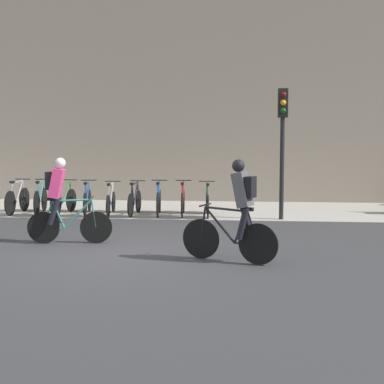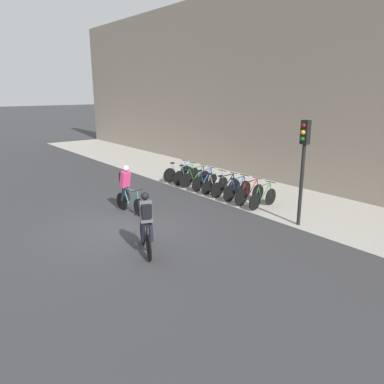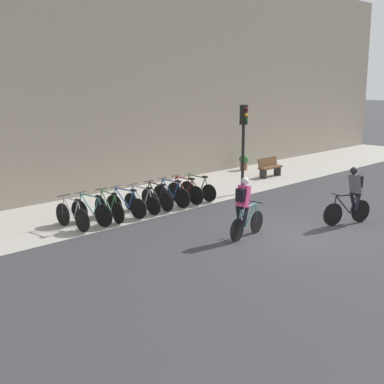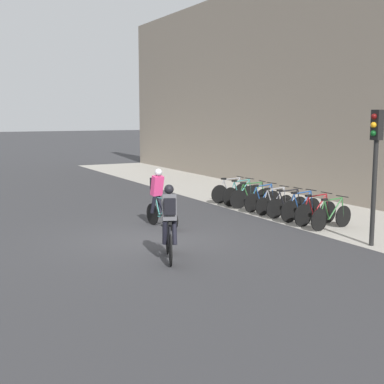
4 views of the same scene
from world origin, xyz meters
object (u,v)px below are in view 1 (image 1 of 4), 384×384
Objects in this scene: parked_bike_4 at (111,201)px; parked_bike_5 at (135,201)px; cyclist_grey at (238,209)px; parked_bike_3 at (87,200)px; parked_bike_0 at (17,199)px; parked_bike_6 at (159,201)px; traffic_light_pole at (283,129)px; parked_bike_2 at (64,200)px; parked_bike_7 at (183,201)px; parked_bike_1 at (41,199)px; parked_bike_8 at (207,202)px; cyclist_pink at (60,198)px.

parked_bike_5 is at bearing 0.11° from parked_bike_4.
parked_bike_3 is (-4.37, 5.78, -0.54)m from cyclist_grey.
parked_bike_0 is 4.17m from parked_bike_6.
parked_bike_0 is 0.50× the size of traffic_light_pole.
parked_bike_6 is at bearing -0.00° from parked_bike_0.
parked_bike_2 is 1.01× the size of parked_bike_3.
parked_bike_4 is at bearing -179.96° from parked_bike_7.
traffic_light_pole is (3.42, -0.51, 2.01)m from parked_bike_6.
parked_bike_3 is at bearing 179.93° from parked_bike_4.
parked_bike_1 is at bearing -180.00° from parked_bike_6.
parked_bike_2 is at bearing -0.03° from parked_bike_0.
parked_bike_5 is 0.70m from parked_bike_6.
parked_bike_2 is 0.70m from parked_bike_3.
parked_bike_4 is at bearing -0.04° from parked_bike_0.
parked_bike_1 is 1.03× the size of parked_bike_8.
cyclist_pink is 3.91m from cyclist_grey.
parked_bike_8 is (2.78, 0.00, 0.01)m from parked_bike_4.
parked_bike_6 is (3.47, 0.00, -0.00)m from parked_bike_1.
cyclist_pink is 0.51× the size of traffic_light_pole.
parked_bike_5 is at bearing -0.01° from parked_bike_1.
parked_bike_7 is at bearing -0.00° from parked_bike_0.
parked_bike_8 is at bearing 0.02° from parked_bike_4.
parked_bike_1 is at bearing 179.97° from parked_bike_3.
cyclist_pink reaches higher than parked_bike_5.
traffic_light_pole is at bearing 38.90° from cyclist_pink.
cyclist_pink is 1.03× the size of parked_bike_6.
parked_bike_8 is at bearing -0.00° from parked_bike_2.
parked_bike_0 reaches higher than parked_bike_5.
cyclist_pink is 1.05× the size of parked_bike_8.
parked_bike_3 reaches higher than parked_bike_5.
cyclist_pink is 1.03× the size of parked_bike_3.
cyclist_grey is 1.08× the size of parked_bike_5.
parked_bike_0 is 1.01× the size of parked_bike_3.
parked_bike_8 is at bearing -0.04° from parked_bike_6.
parked_bike_1 is at bearing 179.95° from parked_bike_2.
parked_bike_1 is (-5.76, 5.78, -0.53)m from cyclist_grey.
cyclist_pink is at bearing -122.15° from parked_bike_8.
parked_bike_1 is 1.05× the size of parked_bike_5.
cyclist_pink reaches higher than parked_bike_8.
cyclist_grey is at bearing -41.81° from parked_bike_0.
parked_bike_2 is at bearing -179.99° from parked_bike_5.
parked_bike_5 reaches higher than parked_bike_8.
cyclist_grey is (3.65, -1.41, -0.00)m from cyclist_pink.
parked_bike_8 is (5.56, -0.00, -0.02)m from parked_bike_0.
parked_bike_0 reaches higher than parked_bike_7.
cyclist_pink is 5.22m from parked_bike_0.
parked_bike_2 reaches higher than parked_bike_3.
cyclist_grey is 6.53m from parked_bike_5.
parked_bike_0 is at bearing 180.00° from parked_bike_7.
parked_bike_6 reaches higher than parked_bike_3.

